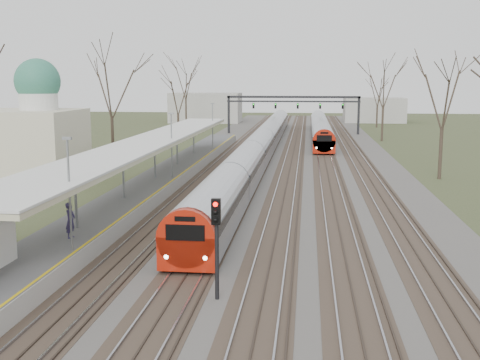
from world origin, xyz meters
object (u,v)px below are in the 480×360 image
object	(u,v)px
train_far	(320,128)
passenger	(70,221)
signal_post	(216,234)
train_near	(263,141)

from	to	relation	value
train_far	passenger	xyz separation A→B (m)	(-13.05, -63.58, 0.39)
passenger	signal_post	size ratio (longest dim) A/B	0.43
train_far	passenger	distance (m)	64.91
train_near	passenger	world-z (taller)	train_near
train_near	passenger	bearing A→B (deg)	-98.09
train_near	train_far	distance (m)	22.15
train_near	passenger	xyz separation A→B (m)	(-6.05, -42.56, 0.39)
signal_post	train_near	bearing A→B (deg)	92.11
train_near	train_far	world-z (taller)	same
train_far	signal_post	bearing A→B (deg)	-94.38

